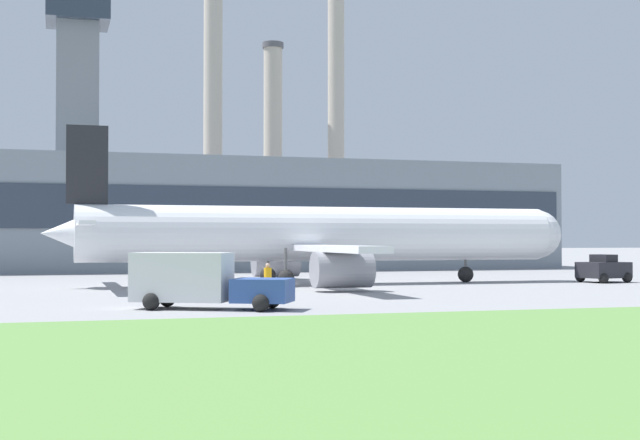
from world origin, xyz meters
The scene contains 9 objects.
ground_plane centered at (0.00, 0.00, 0.00)m, with size 400.00×400.00×0.00m, color gray.
terminal_building centered at (-0.64, 31.61, 5.43)m, with size 62.30×11.98×24.70m.
smokestack_left centered at (3.71, 62.27, 22.82)m, with size 2.74×2.74×45.42m.
smokestack_right centered at (12.38, 65.82, 14.65)m, with size 2.84×2.84×29.07m.
smokestack_far centered at (20.47, 63.44, 20.97)m, with size 2.54×2.54×41.72m.
airplane centered at (0.26, 4.01, 3.04)m, with size 33.59×27.37×9.46m.
pushback_tug centered at (19.12, 1.33, 0.82)m, with size 3.37×3.07×1.83m.
fuel_truck centered at (-9.76, -13.33, 1.13)m, with size 6.62×4.65×2.29m.
ground_crew_person centered at (-5.52, -7.24, 0.85)m, with size 0.51×0.51×1.67m.
Camera 1 is at (-15.44, -49.32, 2.84)m, focal length 50.00 mm.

